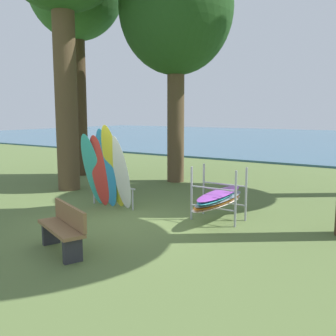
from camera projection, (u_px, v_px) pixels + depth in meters
ground_plane at (130, 222)px, 8.85m from camera, size 80.00×80.00×0.00m
tree_mid_behind at (176, 10)px, 13.22m from camera, size 3.93×3.93×8.29m
leaning_board_pile at (107, 170)px, 9.98m from camera, size 1.51×0.77×2.20m
board_storage_rack at (219, 198)px, 8.97m from camera, size 1.15×2.13×1.25m
park_bench at (64, 228)px, 6.92m from camera, size 1.45×0.91×0.85m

